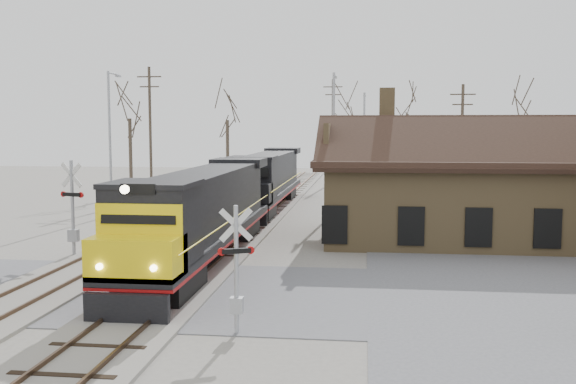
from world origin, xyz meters
name	(u,v)px	position (x,y,z in m)	size (l,w,h in m)	color
ground	(168,292)	(0.00, 0.00, 0.00)	(140.00, 140.00, 0.00)	gray
road	(168,292)	(0.00, 0.00, 0.01)	(60.00, 9.00, 0.03)	#59595E
track_main	(246,226)	(0.00, 15.00, 0.07)	(3.40, 90.00, 0.24)	gray
track_siding	(171,225)	(-4.50, 15.00, 0.07)	(3.40, 90.00, 0.24)	gray
depot	(465,194)	(11.99, 12.00, 2.41)	(15.20, 9.31, 7.90)	olive
locomotive_lead	(201,214)	(0.00, 4.73, 2.15)	(2.76, 18.47, 4.10)	black
locomotive_trailing	(268,179)	(0.00, 23.47, 2.15)	(2.76, 18.47, 3.88)	black
crossbuck_near	(236,273)	(3.34, -4.23, 1.74)	(0.99, 0.48, 3.65)	#A5A8AD
crossbuck_far	(73,212)	(-6.07, 5.50, 2.02)	(1.22, 0.40, 4.35)	#A5A8AD
streetlight_a	(111,136)	(-9.74, 18.99, 5.26)	(0.25, 2.04, 9.44)	#A5A8AD
streetlight_b	(334,136)	(4.76, 21.54, 5.25)	(0.25, 2.04, 9.41)	#A5A8AD
streetlight_c	(364,138)	(6.75, 33.65, 4.91)	(0.25, 2.04, 8.75)	#A5A8AD
utility_pole_a	(150,130)	(-10.56, 29.24, 5.58)	(2.00, 0.24, 10.69)	#382D23
utility_pole_b	(333,129)	(3.47, 45.76, 5.63)	(2.00, 0.24, 10.80)	#382D23
utility_pole_c	(462,140)	(14.53, 31.22, 4.83)	(2.00, 0.24, 9.23)	#382D23
tree_a	(129,106)	(-13.19, 31.65, 7.65)	(4.38, 4.38, 10.74)	#382D23
tree_b	(227,109)	(-6.11, 38.28, 7.57)	(4.34, 4.34, 10.63)	#382D23
tree_c	(346,109)	(4.78, 48.33, 7.78)	(4.46, 4.46, 10.93)	#382D23
tree_d	(408,102)	(11.07, 44.88, 8.35)	(4.78, 4.78, 11.72)	#382D23
tree_e	(522,105)	(20.05, 35.16, 7.70)	(4.41, 4.41, 10.81)	#382D23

